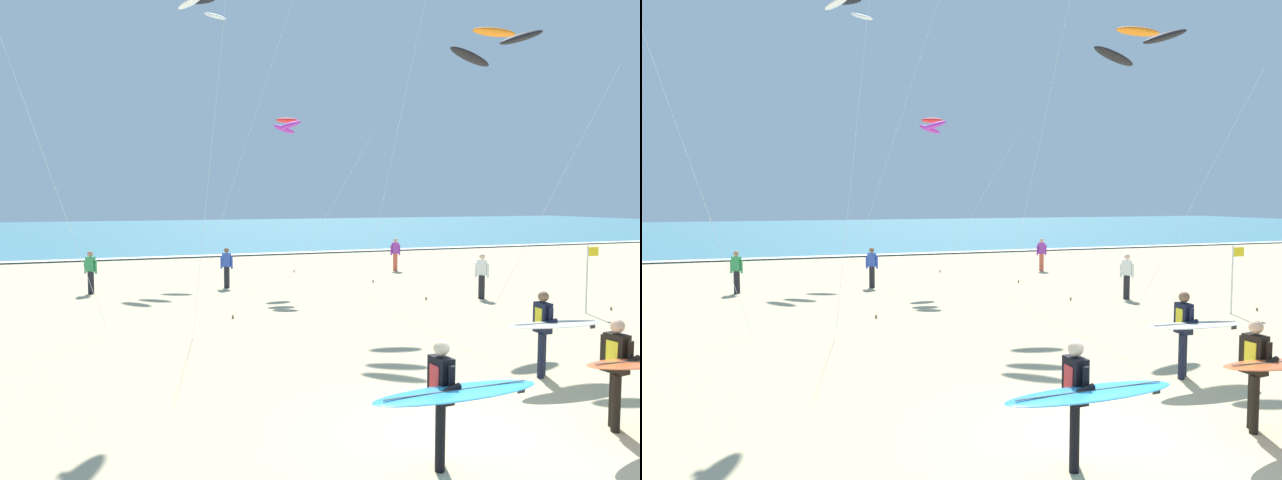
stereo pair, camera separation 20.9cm
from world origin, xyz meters
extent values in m
plane|color=#CCB789|center=(0.00, 0.00, 0.00)|extent=(160.00, 160.00, 0.00)
cube|color=teal|center=(0.00, 58.18, 0.04)|extent=(160.00, 60.00, 0.08)
cube|color=white|center=(0.00, 28.48, 0.09)|extent=(160.00, 0.96, 0.01)
cylinder|color=black|center=(-0.90, -0.53, 0.44)|extent=(0.13, 0.13, 0.88)
cylinder|color=black|center=(-0.80, -0.37, 0.44)|extent=(0.13, 0.13, 0.88)
cube|color=black|center=(-0.85, -0.45, 1.18)|extent=(0.22, 0.35, 0.60)
cube|color=red|center=(-0.96, -0.46, 1.22)|extent=(0.02, 0.20, 0.32)
sphere|color=beige|center=(-0.85, -0.45, 1.60)|extent=(0.21, 0.21, 0.21)
cylinder|color=black|center=(-0.84, -0.68, 1.29)|extent=(0.09, 0.09, 0.26)
cylinder|color=black|center=(-0.90, -0.77, 1.16)|extent=(0.26, 0.09, 0.14)
cylinder|color=black|center=(-0.86, -0.22, 1.14)|extent=(0.09, 0.09, 0.56)
ellipsoid|color=#3399D8|center=(-0.83, -0.81, 1.12)|extent=(2.42, 0.72, 0.10)
cube|color=#333333|center=(-0.83, -0.81, 1.16)|extent=(2.11, 0.13, 0.03)
cube|color=#262628|center=(0.17, -0.76, 1.05)|extent=(0.12, 0.02, 0.14)
cylinder|color=black|center=(2.27, -0.34, 0.44)|extent=(0.13, 0.13, 0.88)
cylinder|color=black|center=(2.41, -0.17, 0.44)|extent=(0.13, 0.13, 0.88)
cube|color=black|center=(2.34, -0.25, 1.18)|extent=(0.23, 0.36, 0.60)
cube|color=yellow|center=(2.24, -0.26, 1.22)|extent=(0.03, 0.20, 0.32)
sphere|color=tan|center=(2.34, -0.25, 1.60)|extent=(0.21, 0.21, 0.21)
cylinder|color=black|center=(2.36, -0.48, 1.29)|extent=(0.09, 0.09, 0.26)
cylinder|color=black|center=(2.31, -0.58, 1.16)|extent=(0.26, 0.10, 0.14)
cylinder|color=black|center=(2.32, -0.03, 1.14)|extent=(0.09, 0.09, 0.56)
ellipsoid|color=orange|center=(2.38, -0.61, 1.12)|extent=(2.14, 0.76, 0.22)
cube|color=#333333|center=(2.38, -0.61, 1.16)|extent=(1.83, 0.21, 0.14)
cylinder|color=black|center=(3.07, 2.19, 0.44)|extent=(0.13, 0.13, 0.88)
cylinder|color=black|center=(3.24, 2.35, 0.44)|extent=(0.13, 0.13, 0.88)
cube|color=black|center=(3.16, 2.27, 1.18)|extent=(0.21, 0.35, 0.60)
cube|color=yellow|center=(3.05, 2.27, 1.22)|extent=(0.02, 0.20, 0.32)
sphere|color=brown|center=(3.16, 2.27, 1.60)|extent=(0.21, 0.21, 0.21)
cylinder|color=black|center=(3.15, 2.04, 1.29)|extent=(0.09, 0.09, 0.26)
cylinder|color=black|center=(3.08, 1.95, 1.16)|extent=(0.26, 0.09, 0.14)
cylinder|color=black|center=(3.17, 2.50, 1.14)|extent=(0.09, 0.09, 0.56)
ellipsoid|color=white|center=(3.14, 1.91, 1.12)|extent=(2.13, 0.65, 0.10)
cube|color=#333333|center=(3.14, 1.91, 1.16)|extent=(1.86, 0.10, 0.03)
cube|color=#262628|center=(4.03, 1.87, 1.05)|extent=(0.12, 0.02, 0.14)
cylinder|color=silver|center=(-6.69, 9.32, 5.87)|extent=(3.61, 1.24, 11.53)
cylinder|color=silver|center=(4.55, 11.24, 5.53)|extent=(1.95, 1.06, 10.85)
cylinder|color=brown|center=(5.52, 10.72, 0.05)|extent=(0.06, 0.06, 0.10)
ellipsoid|color=purple|center=(2.09, 16.36, 6.37)|extent=(0.96, 0.60, 0.47)
ellipsoid|color=red|center=(2.00, 15.66, 6.63)|extent=(0.95, 0.59, 0.20)
ellipsoid|color=purple|center=(1.91, 14.95, 6.37)|extent=(0.96, 0.60, 0.47)
cylinder|color=silver|center=(3.81, 15.43, 3.18)|extent=(3.62, 0.47, 6.17)
cylinder|color=brown|center=(5.61, 15.20, 0.05)|extent=(0.06, 0.06, 0.10)
ellipsoid|color=black|center=(5.32, 8.08, 7.70)|extent=(1.40, 0.53, 0.62)
ellipsoid|color=orange|center=(5.34, 6.96, 8.12)|extent=(1.40, 0.53, 0.20)
ellipsoid|color=black|center=(5.37, 5.85, 7.70)|extent=(1.40, 0.53, 0.62)
cylinder|color=silver|center=(7.70, 7.02, 3.85)|extent=(4.72, 0.12, 7.50)
cylinder|color=brown|center=(10.06, 7.07, 0.05)|extent=(0.06, 0.06, 0.10)
ellipsoid|color=white|center=(0.63, 23.75, 12.86)|extent=(1.35, 1.30, 0.61)
ellipsoid|color=black|center=(-0.11, 22.94, 13.27)|extent=(1.35, 1.30, 0.20)
ellipsoid|color=white|center=(-0.86, 22.13, 12.86)|extent=(1.35, 1.30, 0.61)
cylinder|color=silver|center=(1.71, 21.27, 6.43)|extent=(3.65, 3.36, 12.66)
cylinder|color=brown|center=(3.53, 19.59, 0.05)|extent=(0.06, 0.06, 0.10)
cylinder|color=silver|center=(-2.16, 8.92, 5.07)|extent=(1.44, 1.99, 9.94)
cylinder|color=brown|center=(-1.44, 9.91, 0.05)|extent=(0.06, 0.06, 0.10)
cylinder|color=black|center=(-5.45, 16.11, 0.42)|extent=(0.22, 0.22, 0.84)
cube|color=#339351|center=(-5.45, 16.11, 1.11)|extent=(0.37, 0.31, 0.54)
sphere|color=#A87A59|center=(-5.45, 16.11, 1.49)|extent=(0.20, 0.20, 0.20)
cylinder|color=#339351|center=(-5.63, 16.21, 1.01)|extent=(0.08, 0.08, 0.50)
cylinder|color=#339351|center=(-5.27, 16.01, 1.01)|extent=(0.08, 0.08, 0.50)
cylinder|color=black|center=(-0.45, 15.87, 0.42)|extent=(0.22, 0.22, 0.84)
cube|color=#3351B7|center=(-0.45, 15.87, 1.11)|extent=(0.37, 0.31, 0.54)
sphere|color=brown|center=(-0.45, 15.87, 1.49)|extent=(0.20, 0.20, 0.20)
cylinder|color=#3351B7|center=(-0.26, 15.77, 1.01)|extent=(0.08, 0.08, 0.50)
cylinder|color=#3351B7|center=(-0.63, 15.97, 1.01)|extent=(0.08, 0.08, 0.50)
cylinder|color=#D8593F|center=(8.36, 18.48, 0.42)|extent=(0.22, 0.22, 0.84)
cube|color=purple|center=(8.36, 18.48, 1.11)|extent=(0.35, 0.23, 0.54)
sphere|color=tan|center=(8.36, 18.48, 1.49)|extent=(0.20, 0.20, 0.20)
cylinder|color=purple|center=(8.15, 18.51, 1.01)|extent=(0.08, 0.08, 0.50)
cylinder|color=purple|center=(8.57, 18.44, 1.01)|extent=(0.08, 0.08, 0.50)
cylinder|color=black|center=(7.48, 10.28, 0.42)|extent=(0.22, 0.22, 0.84)
cube|color=white|center=(7.48, 10.28, 1.11)|extent=(0.34, 0.36, 0.54)
sphere|color=beige|center=(7.48, 10.28, 1.49)|extent=(0.20, 0.20, 0.20)
cylinder|color=white|center=(7.35, 10.44, 1.01)|extent=(0.08, 0.08, 0.50)
cylinder|color=white|center=(7.62, 10.12, 1.01)|extent=(0.08, 0.08, 0.50)
cylinder|color=silver|center=(8.92, 6.96, 1.05)|extent=(0.05, 0.05, 2.10)
cube|color=yellow|center=(9.14, 6.96, 1.90)|extent=(0.40, 0.02, 0.28)
camera|label=1|loc=(-4.88, -6.87, 3.52)|focal=32.79mm
camera|label=2|loc=(-4.69, -6.94, 3.52)|focal=32.79mm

